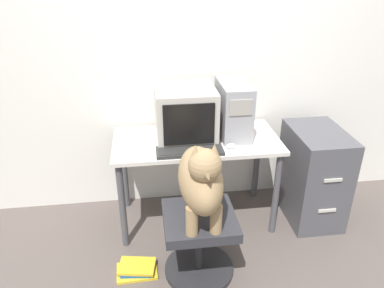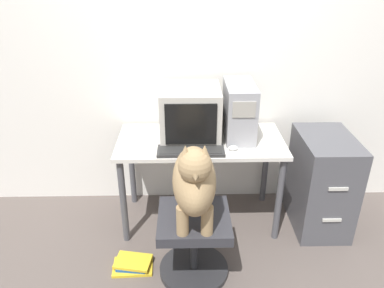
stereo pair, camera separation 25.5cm
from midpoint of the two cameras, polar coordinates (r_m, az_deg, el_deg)
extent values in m
plane|color=#564C47|center=(3.01, -1.04, -14.73)|extent=(12.00, 12.00, 0.00)
cube|color=white|center=(3.01, -2.80, 13.40)|extent=(8.00, 0.05, 2.60)
cube|color=silver|center=(2.86, -1.88, 0.42)|extent=(1.26, 0.61, 0.03)
cylinder|color=#4C4C51|center=(2.84, -13.15, -9.33)|extent=(0.05, 0.05, 0.71)
cylinder|color=#4C4C51|center=(2.94, 10.25, -7.64)|extent=(0.05, 0.05, 0.71)
cylinder|color=#4C4C51|center=(3.27, -12.50, -4.06)|extent=(0.05, 0.05, 0.71)
cylinder|color=#4C4C51|center=(3.35, 7.71, -2.77)|extent=(0.05, 0.05, 0.71)
cube|color=#B7B2A8|center=(2.82, -3.63, 4.68)|extent=(0.44, 0.43, 0.39)
cube|color=black|center=(2.62, -3.26, 2.90)|extent=(0.36, 0.01, 0.31)
cube|color=#99999E|center=(2.87, 3.76, 5.33)|extent=(0.22, 0.44, 0.42)
cube|color=#9E998E|center=(2.63, 4.74, 5.49)|extent=(0.16, 0.01, 0.12)
cube|color=#2D2D2D|center=(2.65, -3.10, -1.15)|extent=(0.48, 0.17, 0.02)
cube|color=#292928|center=(2.65, -3.11, -0.88)|extent=(0.44, 0.14, 0.00)
ellipsoid|color=silver|center=(2.71, 3.28, -0.38)|extent=(0.07, 0.04, 0.04)
cylinder|color=#262628|center=(2.78, -1.71, -18.53)|extent=(0.48, 0.48, 0.04)
cylinder|color=#262628|center=(2.63, -1.77, -15.36)|extent=(0.05, 0.05, 0.37)
cube|color=#2D2D33|center=(2.49, -1.84, -11.57)|extent=(0.47, 0.45, 0.07)
ellipsoid|color=#9E7F56|center=(2.30, -1.93, -5.48)|extent=(0.27, 0.59, 0.35)
cylinder|color=#9E7F56|center=(2.27, -3.31, -11.72)|extent=(0.07, 0.07, 0.19)
cylinder|color=#9E7F56|center=(2.28, 0.44, -11.44)|extent=(0.07, 0.07, 0.19)
sphere|color=#9E7F56|center=(2.07, -1.55, -3.37)|extent=(0.19, 0.19, 0.19)
cone|color=brown|center=(2.00, -1.27, -4.95)|extent=(0.09, 0.10, 0.09)
cone|color=#9E7F56|center=(2.03, -3.09, -1.34)|extent=(0.07, 0.07, 0.09)
cone|color=#9E7F56|center=(2.04, -0.13, -1.16)|extent=(0.07, 0.07, 0.09)
torus|color=red|center=(2.12, -1.60, -4.73)|extent=(0.14, 0.14, 0.02)
cube|color=#4C4C51|center=(3.18, 15.81, -4.62)|extent=(0.40, 0.59, 0.78)
cube|color=beige|center=(2.88, 18.37, -5.35)|extent=(0.14, 0.01, 0.02)
cube|color=beige|center=(3.03, 17.63, -9.74)|extent=(0.14, 0.01, 0.02)
cube|color=gold|center=(2.82, -11.10, -18.58)|extent=(0.29, 0.20, 0.02)
cube|color=#1E4C9E|center=(2.81, -11.16, -18.16)|extent=(0.23, 0.19, 0.02)
cube|color=gold|center=(2.80, -11.12, -17.89)|extent=(0.28, 0.21, 0.02)
camera|label=1|loc=(0.13, -92.86, -1.43)|focal=35.00mm
camera|label=2|loc=(0.13, 87.14, 1.43)|focal=35.00mm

